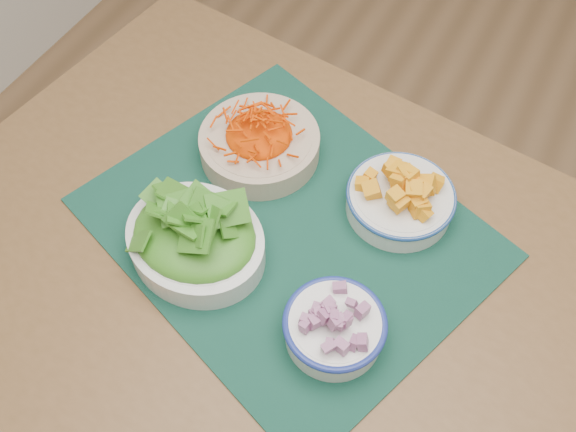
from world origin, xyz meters
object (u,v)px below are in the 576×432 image
at_px(placemat, 288,227).
at_px(squash_bowl, 401,195).
at_px(table, 307,308).
at_px(lettuce_bowl, 195,236).
at_px(carrot_bowl, 259,139).
at_px(onion_bowl, 335,325).

relative_size(placemat, squash_bowl, 2.81).
height_order(table, lettuce_bowl, lettuce_bowl).
distance_m(carrot_bowl, squash_bowl, 0.26).
height_order(carrot_bowl, squash_bowl, same).
bearing_deg(onion_bowl, placemat, 136.56).
relative_size(placemat, onion_bowl, 4.01).
bearing_deg(lettuce_bowl, squash_bowl, 52.01).
bearing_deg(placemat, onion_bowl, -23.56).
xyz_separation_m(placemat, carrot_bowl, (-0.12, 0.11, 0.04)).
distance_m(squash_bowl, lettuce_bowl, 0.34).
height_order(squash_bowl, onion_bowl, squash_bowl).
height_order(table, placemat, placemat).
bearing_deg(onion_bowl, squash_bowl, 90.53).
distance_m(table, placemat, 0.14).
bearing_deg(squash_bowl, placemat, -141.46).
distance_m(table, carrot_bowl, 0.30).
relative_size(table, squash_bowl, 6.58).
relative_size(placemat, carrot_bowl, 2.85).
bearing_deg(squash_bowl, lettuce_bowl, -137.96).
xyz_separation_m(carrot_bowl, squash_bowl, (0.26, 0.00, 0.00)).
xyz_separation_m(placemat, onion_bowl, (0.15, -0.14, 0.04)).
distance_m(placemat, carrot_bowl, 0.17).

